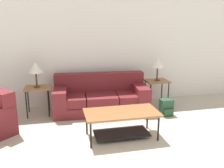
# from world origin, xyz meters

# --- Properties ---
(wall_back) EXTENTS (9.14, 0.06, 2.60)m
(wall_back) POSITION_xyz_m (0.00, 4.32, 1.30)
(wall_back) COLOR white
(wall_back) RESTS_ON ground_plane
(couch) EXTENTS (2.12, 1.04, 0.82)m
(couch) POSITION_xyz_m (-0.26, 3.71, 0.30)
(couch) COLOR maroon
(couch) RESTS_ON ground_plane
(coffee_table) EXTENTS (1.27, 0.65, 0.48)m
(coffee_table) POSITION_xyz_m (-0.15, 2.30, 0.35)
(coffee_table) COLOR #935B33
(coffee_table) RESTS_ON ground_plane
(side_table_left) EXTENTS (0.52, 0.45, 0.62)m
(side_table_left) POSITION_xyz_m (-1.63, 3.76, 0.55)
(side_table_left) COLOR #935B33
(side_table_left) RESTS_ON ground_plane
(side_table_right) EXTENTS (0.52, 0.45, 0.62)m
(side_table_right) POSITION_xyz_m (1.10, 3.76, 0.55)
(side_table_right) COLOR #935B33
(side_table_right) RESTS_ON ground_plane
(table_lamp_left) EXTENTS (0.31, 0.31, 0.54)m
(table_lamp_left) POSITION_xyz_m (-1.63, 3.76, 1.04)
(table_lamp_left) COLOR #472D1E
(table_lamp_left) RESTS_ON side_table_left
(table_lamp_right) EXTENTS (0.31, 0.31, 0.54)m
(table_lamp_right) POSITION_xyz_m (1.10, 3.76, 1.04)
(table_lamp_right) COLOR #472D1E
(table_lamp_right) RESTS_ON side_table_right
(backpack) EXTENTS (0.27, 0.27, 0.35)m
(backpack) POSITION_xyz_m (1.07, 3.11, 0.17)
(backpack) COLOR #23472D
(backpack) RESTS_ON ground_plane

